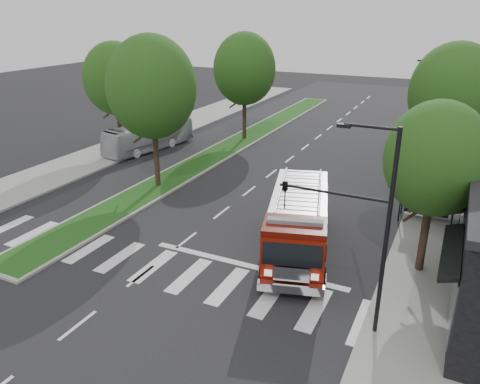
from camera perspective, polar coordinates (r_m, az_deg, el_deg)
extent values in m
plane|color=black|center=(25.19, -6.54, -5.85)|extent=(140.00, 140.00, 0.00)
cube|color=gray|center=(30.98, 24.31, -2.19)|extent=(5.00, 80.00, 0.15)
cube|color=gray|center=(40.91, -16.50, 4.32)|extent=(5.00, 80.00, 0.15)
cube|color=gray|center=(42.62, -0.62, 5.88)|extent=(3.00, 50.00, 0.14)
cube|color=#154916|center=(42.60, -0.62, 5.97)|extent=(2.60, 49.50, 0.02)
cylinder|color=black|center=(28.24, 18.99, -1.06)|extent=(0.08, 0.08, 2.50)
cylinder|color=black|center=(28.14, 24.61, -1.96)|extent=(0.08, 0.08, 2.50)
cylinder|color=black|center=(29.35, 19.31, -0.25)|extent=(0.08, 0.08, 2.50)
cylinder|color=black|center=(29.26, 24.72, -1.11)|extent=(0.08, 0.08, 2.50)
cube|color=black|center=(28.27, 22.26, 1.35)|extent=(3.20, 1.60, 0.12)
cube|color=#8C99A5|center=(29.35, 22.04, -0.52)|extent=(2.80, 0.04, 1.80)
cube|color=black|center=(28.97, 21.72, -2.37)|extent=(2.40, 0.40, 0.08)
cylinder|color=black|center=(22.93, 21.52, -4.97)|extent=(0.36, 0.36, 3.74)
ellipsoid|color=#173E10|center=(21.65, 22.81, 3.75)|extent=(4.40, 4.40, 5.06)
cylinder|color=black|center=(34.10, 23.52, 3.81)|extent=(0.36, 0.36, 4.40)
ellipsoid|color=#173E10|center=(33.19, 24.62, 10.89)|extent=(5.60, 5.60, 6.44)
cylinder|color=black|center=(43.86, 24.30, 7.00)|extent=(0.36, 0.36, 3.96)
ellipsoid|color=#173E10|center=(43.18, 25.09, 11.96)|extent=(5.00, 5.00, 5.75)
cylinder|color=black|center=(32.11, -10.18, 4.47)|extent=(0.36, 0.36, 4.62)
ellipsoid|color=#173E10|center=(31.12, -10.73, 12.45)|extent=(5.80, 5.80, 6.67)
cylinder|color=black|center=(43.86, 0.54, 9.19)|extent=(0.36, 0.36, 4.40)
ellipsoid|color=#173E10|center=(43.16, 0.56, 14.78)|extent=(5.60, 5.60, 6.44)
cylinder|color=black|center=(41.52, -14.45, 7.66)|extent=(0.36, 0.36, 4.18)
ellipsoid|color=#173E10|center=(40.80, -14.99, 13.24)|extent=(5.20, 5.20, 5.98)
cylinder|color=black|center=(17.12, 17.39, -5.54)|extent=(0.16, 0.16, 8.00)
cylinder|color=black|center=(15.94, 15.73, 7.64)|extent=(1.80, 0.10, 0.10)
cube|color=black|center=(16.12, 12.56, 7.90)|extent=(0.45, 0.20, 0.12)
cylinder|color=black|center=(16.88, 11.24, -0.11)|extent=(4.00, 0.10, 0.10)
imported|color=black|center=(17.51, 5.47, -0.40)|extent=(0.18, 0.22, 1.10)
cylinder|color=black|center=(39.56, 23.01, 8.83)|extent=(0.16, 0.16, 8.00)
cylinder|color=black|center=(39.06, 22.50, 14.60)|extent=(1.80, 0.10, 0.10)
cube|color=black|center=(39.14, 21.15, 14.71)|extent=(0.45, 0.20, 0.12)
cube|color=#550C04|center=(24.00, 6.98, -5.88)|extent=(5.02, 9.41, 0.27)
cube|color=maroon|center=(24.29, 7.22, -2.60)|extent=(4.44, 7.34, 2.15)
cube|color=maroon|center=(20.53, 6.56, -7.29)|extent=(3.11, 2.59, 2.25)
cube|color=#B2B2B7|center=(23.86, 7.35, -0.13)|extent=(4.44, 7.34, 0.13)
cylinder|color=#B2B2B7|center=(23.83, 5.06, 0.50)|extent=(1.84, 6.23, 0.11)
cylinder|color=#B2B2B7|center=(23.77, 9.70, 0.21)|extent=(1.84, 6.23, 0.11)
cube|color=silver|center=(19.99, 6.19, -11.54)|extent=(2.79, 1.12, 0.38)
cube|color=#8C99A5|center=(19.88, 6.73, -3.63)|extent=(2.37, 1.00, 0.19)
cylinder|color=black|center=(20.88, 2.94, -10.05)|extent=(0.68, 1.24, 1.18)
cylinder|color=black|center=(20.78, 9.82, -10.54)|extent=(0.68, 1.24, 1.18)
cylinder|color=black|center=(24.81, 4.26, -4.68)|extent=(0.68, 1.24, 1.18)
cylinder|color=black|center=(24.73, 9.97, -5.06)|extent=(0.68, 1.24, 1.18)
cylinder|color=black|center=(27.14, 4.83, -2.32)|extent=(0.68, 1.24, 1.18)
cylinder|color=black|center=(27.07, 10.04, -2.66)|extent=(0.68, 1.24, 1.18)
imported|color=silver|center=(41.55, -10.99, 6.76)|extent=(3.79, 9.20, 2.50)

